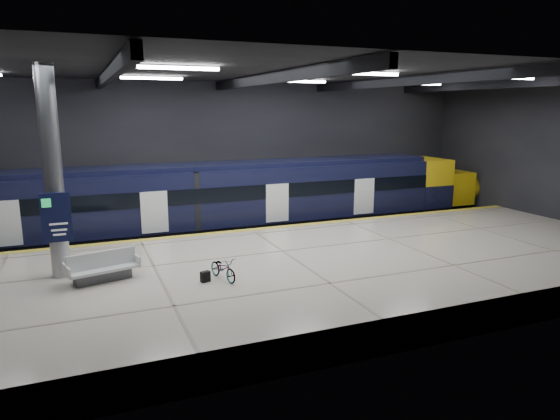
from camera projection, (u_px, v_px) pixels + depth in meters
ground at (273, 270)px, 20.80m from camera, size 30.00×30.00×0.00m
room_shell at (273, 131)px, 19.65m from camera, size 30.10×16.10×8.05m
platform at (298, 276)px, 18.42m from camera, size 30.00×11.00×1.10m
safety_strip at (252, 230)px, 23.07m from camera, size 30.00×0.40×0.01m
rails at (235, 237)px, 25.77m from camera, size 30.00×1.52×0.16m
train at (245, 199)px, 25.60m from camera, size 29.40×2.84×3.79m
bench at (103, 270)px, 16.21m from camera, size 2.41×1.45×1.00m
bicycle at (223, 268)px, 16.31m from camera, size 0.89×1.54×0.77m
pannier_bag at (205, 277)px, 16.13m from camera, size 0.34×0.26×0.35m
info_column at (53, 177)px, 16.01m from camera, size 0.90×0.78×6.90m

